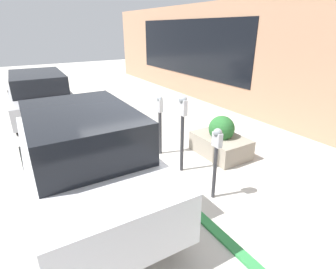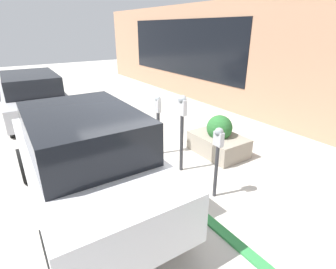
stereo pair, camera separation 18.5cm
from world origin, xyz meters
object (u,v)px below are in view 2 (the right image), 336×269
Objects in this scene: parking_meter_middle at (158,119)px; parked_car_rear at (32,95)px; planter_box at (219,140)px; parked_car_middle at (85,158)px; parking_meter_nearest at (218,149)px; parking_meter_second at (182,120)px.

parking_meter_middle is 4.96m from parked_car_rear.
planter_box is 0.31× the size of parked_car_middle.
parking_meter_second is (1.07, -0.05, 0.20)m from parking_meter_nearest.
parking_meter_middle is at bearing -1.98° from parking_meter_nearest.
parking_meter_middle is 1.09× the size of planter_box.
parked_car_middle is 0.88× the size of parked_car_rear.
planter_box is 3.20m from parked_car_middle.
parked_car_rear is (5.47, 0.01, -0.07)m from parked_car_middle.
parking_meter_second is 1.25× the size of planter_box.
parking_meter_second is 0.96m from parking_meter_middle.
parking_meter_middle is 1.51m from planter_box.
parked_car_rear is at bearing 19.80° from parking_meter_second.
parking_meter_second is 5.82m from parked_car_rear.
parking_meter_middle is at bearing -1.06° from parking_meter_second.
parking_meter_second is 1.43m from planter_box.
parking_meter_second is at bearing -88.85° from parked_car_middle.
planter_box is at bearing -82.64° from parking_meter_second.
parking_meter_second is at bearing 97.36° from planter_box.
planter_box is (1.23, -1.25, -0.57)m from parking_meter_nearest.
parking_meter_second reaches higher than parked_car_rear.
parked_car_middle is (-0.16, 3.15, 0.50)m from planter_box.
parked_car_middle is at bearing 90.13° from parking_meter_second.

